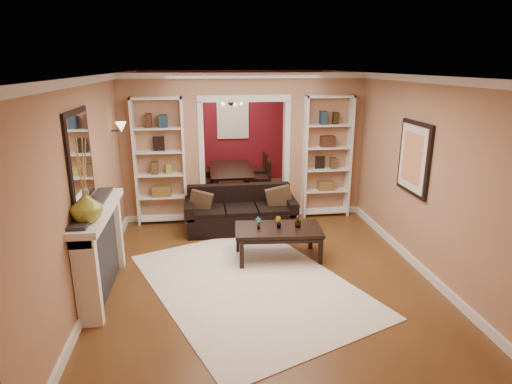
{
  "coord_description": "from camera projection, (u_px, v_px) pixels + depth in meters",
  "views": [
    {
      "loc": [
        -0.81,
        -6.66,
        2.85
      ],
      "look_at": [
        -0.04,
        -0.8,
        1.07
      ],
      "focal_mm": 30.0,
      "sensor_mm": 36.0,
      "label": 1
    }
  ],
  "objects": [
    {
      "name": "floor",
      "position": [
        252.0,
        239.0,
        7.24
      ],
      "size": [
        8.0,
        8.0,
        0.0
      ],
      "primitive_type": "plane",
      "color": "brown",
      "rests_on": "ground"
    },
    {
      "name": "ceiling",
      "position": [
        252.0,
        74.0,
        6.47
      ],
      "size": [
        8.0,
        8.0,
        0.0
      ],
      "primitive_type": "plane",
      "rotation": [
        3.14,
        0.0,
        0.0
      ],
      "color": "white",
      "rests_on": "ground"
    },
    {
      "name": "wall_back",
      "position": [
        233.0,
        126.0,
        10.65
      ],
      "size": [
        8.0,
        0.0,
        8.0
      ],
      "primitive_type": "plane",
      "rotation": [
        1.57,
        0.0,
        0.0
      ],
      "color": "tan",
      "rests_on": "ground"
    },
    {
      "name": "wall_front",
      "position": [
        320.0,
        282.0,
        3.06
      ],
      "size": [
        8.0,
        0.0,
        8.0
      ],
      "primitive_type": "plane",
      "rotation": [
        -1.57,
        0.0,
        0.0
      ],
      "color": "tan",
      "rests_on": "ground"
    },
    {
      "name": "wall_left",
      "position": [
        107.0,
        165.0,
        6.57
      ],
      "size": [
        0.0,
        8.0,
        8.0
      ],
      "primitive_type": "plane",
      "rotation": [
        1.57,
        0.0,
        1.57
      ],
      "color": "tan",
      "rests_on": "ground"
    },
    {
      "name": "wall_right",
      "position": [
        386.0,
        157.0,
        7.14
      ],
      "size": [
        0.0,
        8.0,
        8.0
      ],
      "primitive_type": "plane",
      "rotation": [
        1.57,
        0.0,
        -1.57
      ],
      "color": "tan",
      "rests_on": "ground"
    },
    {
      "name": "partition_wall",
      "position": [
        244.0,
        147.0,
        7.99
      ],
      "size": [
        4.5,
        0.15,
        2.7
      ],
      "primitive_type": "cube",
      "color": "tan",
      "rests_on": "floor"
    },
    {
      "name": "red_back_panel",
      "position": [
        233.0,
        128.0,
        10.63
      ],
      "size": [
        4.44,
        0.04,
        2.64
      ],
      "primitive_type": "cube",
      "color": "maroon",
      "rests_on": "floor"
    },
    {
      "name": "dining_window",
      "position": [
        233.0,
        119.0,
        10.53
      ],
      "size": [
        0.78,
        0.03,
        0.98
      ],
      "primitive_type": "cube",
      "color": "#8CA5CC",
      "rests_on": "wall_back"
    },
    {
      "name": "area_rug",
      "position": [
        250.0,
        284.0,
        5.75
      ],
      "size": [
        3.42,
        3.93,
        0.01
      ],
      "primitive_type": "cube",
      "rotation": [
        0.0,
        0.0,
        0.39
      ],
      "color": "white",
      "rests_on": "floor"
    },
    {
      "name": "sofa",
      "position": [
        241.0,
        210.0,
        7.54
      ],
      "size": [
        1.94,
        0.84,
        0.76
      ],
      "primitive_type": "cube",
      "color": "black",
      "rests_on": "floor"
    },
    {
      "name": "pillow_left",
      "position": [
        201.0,
        202.0,
        7.39
      ],
      "size": [
        0.4,
        0.2,
        0.38
      ],
      "primitive_type": "cube",
      "rotation": [
        0.0,
        0.0,
        -0.26
      ],
      "color": "#4E3921",
      "rests_on": "sofa"
    },
    {
      "name": "pillow_right",
      "position": [
        279.0,
        197.0,
        7.55
      ],
      "size": [
        0.45,
        0.16,
        0.44
      ],
      "primitive_type": "cube",
      "rotation": [
        0.0,
        0.0,
        -0.08
      ],
      "color": "#4E3921",
      "rests_on": "sofa"
    },
    {
      "name": "coffee_table",
      "position": [
        278.0,
        243.0,
        6.48
      ],
      "size": [
        1.34,
        0.8,
        0.49
      ],
      "primitive_type": "cube",
      "rotation": [
        0.0,
        0.0,
        -0.08
      ],
      "color": "black",
      "rests_on": "floor"
    },
    {
      "name": "plant_left",
      "position": [
        258.0,
        223.0,
        6.34
      ],
      "size": [
        0.12,
        0.1,
        0.19
      ],
      "primitive_type": "imported",
      "rotation": [
        0.0,
        0.0,
        0.42
      ],
      "color": "#336626",
      "rests_on": "coffee_table"
    },
    {
      "name": "plant_center",
      "position": [
        278.0,
        222.0,
        6.38
      ],
      "size": [
        0.13,
        0.13,
        0.18
      ],
      "primitive_type": "imported",
      "rotation": [
        0.0,
        0.0,
        2.34
      ],
      "color": "#336626",
      "rests_on": "coffee_table"
    },
    {
      "name": "plant_right",
      "position": [
        298.0,
        221.0,
        6.41
      ],
      "size": [
        0.15,
        0.15,
        0.2
      ],
      "primitive_type": "imported",
      "rotation": [
        0.0,
        0.0,
        4.17
      ],
      "color": "#336626",
      "rests_on": "coffee_table"
    },
    {
      "name": "bookshelf_left",
      "position": [
        160.0,
        162.0,
        7.7
      ],
      "size": [
        0.9,
        0.3,
        2.3
      ],
      "primitive_type": "cube",
      "color": "white",
      "rests_on": "floor"
    },
    {
      "name": "bookshelf_right",
      "position": [
        327.0,
        157.0,
        8.08
      ],
      "size": [
        0.9,
        0.3,
        2.3
      ],
      "primitive_type": "cube",
      "color": "white",
      "rests_on": "floor"
    },
    {
      "name": "fireplace",
      "position": [
        103.0,
        251.0,
        5.39
      ],
      "size": [
        0.32,
        1.7,
        1.16
      ],
      "primitive_type": "cube",
      "color": "white",
      "rests_on": "floor"
    },
    {
      "name": "vase",
      "position": [
        86.0,
        206.0,
        4.71
      ],
      "size": [
        0.41,
        0.41,
        0.36
      ],
      "primitive_type": "imported",
      "rotation": [
        0.0,
        0.0,
        -0.22
      ],
      "color": "olive",
      "rests_on": "fireplace"
    },
    {
      "name": "mirror",
      "position": [
        80.0,
        157.0,
        5.02
      ],
      "size": [
        0.03,
        0.95,
        1.1
      ],
      "primitive_type": "cube",
      "color": "silver",
      "rests_on": "wall_left"
    },
    {
      "name": "wall_sconce",
      "position": [
        117.0,
        129.0,
        6.97
      ],
      "size": [
        0.18,
        0.18,
        0.22
      ],
      "primitive_type": "cube",
      "color": "#FFE0A5",
      "rests_on": "wall_left"
    },
    {
      "name": "framed_art",
      "position": [
        414.0,
        158.0,
        6.12
      ],
      "size": [
        0.04,
        0.85,
        1.05
      ],
      "primitive_type": "cube",
      "color": "black",
      "rests_on": "wall_right"
    },
    {
      "name": "dining_table",
      "position": [
        232.0,
        181.0,
        9.68
      ],
      "size": [
        1.69,
        0.94,
        0.59
      ],
      "primitive_type": "imported",
      "rotation": [
        0.0,
        0.0,
        1.57
      ],
      "color": "black",
      "rests_on": "floor"
    },
    {
      "name": "dining_chair_nw",
      "position": [
        208.0,
        182.0,
        9.3
      ],
      "size": [
        0.46,
        0.46,
        0.77
      ],
      "primitive_type": "cube",
      "rotation": [
        0.0,
        0.0,
        1.81
      ],
      "color": "black",
      "rests_on": "floor"
    },
    {
      "name": "dining_chair_ne",
      "position": [
        258.0,
        178.0,
        9.43
      ],
      "size": [
        0.49,
        0.49,
        0.85
      ],
      "primitive_type": "cube",
      "rotation": [
        0.0,
        0.0,
        -1.76
      ],
      "color": "black",
      "rests_on": "floor"
    },
    {
      "name": "dining_chair_sw",
      "position": [
        208.0,
        171.0,
        9.85
      ],
      "size": [
        0.51,
        0.51,
        0.95
      ],
      "primitive_type": "cube",
      "rotation": [
        0.0,
        0.0,
        1.66
      ],
      "color": "black",
      "rests_on": "floor"
    },
    {
      "name": "dining_chair_se",
      "position": [
        255.0,
        171.0,
        9.99
      ],
      "size": [
        0.45,
        0.45,
        0.9
      ],
      "primitive_type": "cube",
      "rotation": [
        0.0,
        0.0,
        -1.59
      ],
      "color": "black",
      "rests_on": "floor"
    },
    {
      "name": "chandelier",
      "position": [
        237.0,
        104.0,
        9.23
      ],
      "size": [
        0.5,
        0.5,
        0.3
      ],
      "primitive_type": "cube",
      "color": "#3A2C1A",
      "rests_on": "ceiling"
    }
  ]
}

